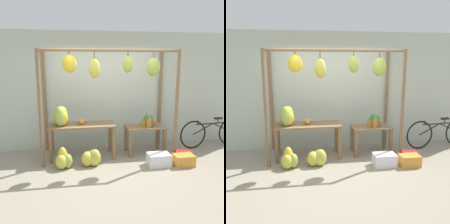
# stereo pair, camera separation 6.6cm
# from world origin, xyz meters

# --- Properties ---
(ground_plane) EXTENTS (20.00, 20.00, 0.00)m
(ground_plane) POSITION_xyz_m (0.00, 0.00, 0.00)
(ground_plane) COLOR gray
(shop_wall_back) EXTENTS (8.00, 0.08, 2.80)m
(shop_wall_back) POSITION_xyz_m (0.00, 1.56, 1.40)
(shop_wall_back) COLOR #B7C1B2
(shop_wall_back) RESTS_ON ground_plane
(stall_awning) EXTENTS (2.88, 1.17, 2.35)m
(stall_awning) POSITION_xyz_m (0.01, 0.64, 1.75)
(stall_awning) COLOR brown
(stall_awning) RESTS_ON ground_plane
(display_table_main) EXTENTS (1.43, 0.60, 0.76)m
(display_table_main) POSITION_xyz_m (-0.59, 0.87, 0.63)
(display_table_main) COLOR brown
(display_table_main) RESTS_ON ground_plane
(display_table_side) EXTENTS (0.90, 0.53, 0.65)m
(display_table_side) POSITION_xyz_m (0.86, 0.91, 0.50)
(display_table_side) COLOR brown
(display_table_side) RESTS_ON ground_plane
(banana_pile_on_table) EXTENTS (0.40, 0.38, 0.43)m
(banana_pile_on_table) POSITION_xyz_m (-1.03, 0.82, 0.95)
(banana_pile_on_table) COLOR gold
(banana_pile_on_table) RESTS_ON display_table_main
(orange_pile) EXTENTS (0.15, 0.26, 0.09)m
(orange_pile) POSITION_xyz_m (-0.60, 0.91, 0.80)
(orange_pile) COLOR orange
(orange_pile) RESTS_ON display_table_main
(pineapple_cluster) EXTENTS (0.30, 0.40, 0.32)m
(pineapple_cluster) POSITION_xyz_m (0.91, 0.89, 0.77)
(pineapple_cluster) COLOR #A3702D
(pineapple_cluster) RESTS_ON display_table_side
(banana_pile_ground_left) EXTENTS (0.42, 0.38, 0.43)m
(banana_pile_ground_left) POSITION_xyz_m (-1.00, 0.33, 0.18)
(banana_pile_ground_left) COLOR #9EB247
(banana_pile_ground_left) RESTS_ON ground_plane
(banana_pile_ground_right) EXTENTS (0.49, 0.37, 0.35)m
(banana_pile_ground_right) POSITION_xyz_m (-0.42, 0.36, 0.16)
(banana_pile_ground_right) COLOR gold
(banana_pile_ground_right) RESTS_ON ground_plane
(fruit_crate_white) EXTENTS (0.45, 0.32, 0.25)m
(fruit_crate_white) POSITION_xyz_m (0.93, 0.14, 0.13)
(fruit_crate_white) COLOR silver
(fruit_crate_white) RESTS_ON ground_plane
(blue_bucket) EXTENTS (0.34, 0.34, 0.19)m
(blue_bucket) POSITION_xyz_m (1.56, 0.33, 0.10)
(blue_bucket) COLOR #AD2323
(blue_bucket) RESTS_ON ground_plane
(parked_bicycle) EXTENTS (1.78, 0.21, 0.74)m
(parked_bicycle) POSITION_xyz_m (2.65, 1.04, 0.37)
(parked_bicycle) COLOR black
(parked_bicycle) RESTS_ON ground_plane
(fruit_crate_purple) EXTENTS (0.41, 0.29, 0.23)m
(fruit_crate_purple) POSITION_xyz_m (1.44, 0.06, 0.11)
(fruit_crate_purple) COLOR orange
(fruit_crate_purple) RESTS_ON ground_plane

